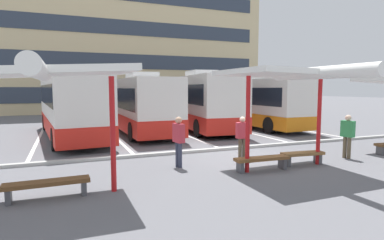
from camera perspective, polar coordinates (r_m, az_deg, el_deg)
name	(u,v)px	position (r m, az deg, el deg)	size (l,w,h in m)	color
ground_plane	(247,158)	(12.52, 9.73, -6.79)	(160.00, 160.00, 0.00)	slate
terminal_building	(115,24)	(44.10, -13.68, 16.33)	(34.31, 14.49, 24.65)	#D1BC8C
coach_bus_0	(70,105)	(18.77, -20.94, 2.44)	(3.53, 11.18, 3.77)	silver
coach_bus_1	(137,105)	(20.29, -9.81, 2.67)	(2.67, 11.06, 3.60)	silver
coach_bus_2	(194,102)	(22.03, 0.35, 3.28)	(3.49, 12.24, 3.81)	silver
coach_bus_3	(251,103)	(23.07, 10.44, 3.08)	(2.79, 10.75, 3.63)	silver
lane_stripe_0	(40,136)	(19.89, -25.56, -2.63)	(0.16, 14.00, 0.01)	white
lane_stripe_1	(110,133)	(20.02, -14.39, -2.20)	(0.16, 14.00, 0.01)	white
lane_stripe_2	(171,130)	(20.87, -3.76, -1.72)	(0.16, 14.00, 0.01)	white
lane_stripe_3	(224,127)	(22.38, 5.73, -1.23)	(0.16, 14.00, 0.01)	white
lane_stripe_4	(270,125)	(24.42, 13.84, -0.79)	(0.16, 14.00, 0.01)	white
waiting_shelter_0	(42,75)	(8.06, -25.30, 7.28)	(4.17, 4.50, 3.25)	red
bench_0	(47,185)	(8.65, -24.44, -10.55)	(1.98, 0.47, 0.45)	brown
waiting_shelter_1	(292,76)	(10.82, 17.48, 7.51)	(3.91, 5.07, 3.31)	red
bench_1	(262,160)	(10.74, 12.38, -7.06)	(1.89, 0.52, 0.45)	brown
bench_2	(303,155)	(11.94, 19.18, -6.00)	(1.59, 0.57, 0.45)	brown
platform_kerb	(225,149)	(14.03, 5.90, -5.14)	(44.00, 0.24, 0.12)	#ADADA8
waiting_passenger_0	(242,135)	(12.18, 8.98, -2.65)	(0.49, 0.28, 1.63)	brown
waiting_passenger_1	(348,133)	(13.59, 26.06, -2.14)	(0.32, 0.52, 1.68)	brown
waiting_passenger_2	(179,138)	(10.85, -2.40, -3.22)	(0.30, 0.53, 1.73)	#33384C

